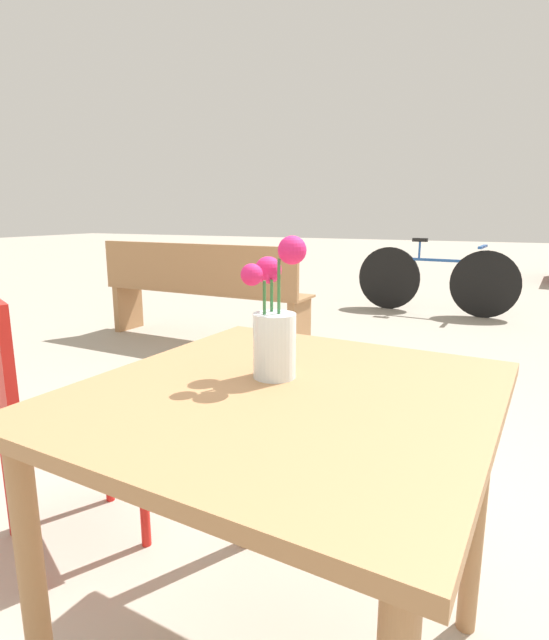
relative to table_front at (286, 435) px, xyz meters
name	(u,v)px	position (x,y,z in m)	size (l,w,h in m)	color
table_front	(286,435)	(0.00, 0.00, 0.00)	(0.90, 0.95, 0.74)	#9E7047
flower_vase	(274,330)	(-0.05, 0.06, 0.21)	(0.13, 0.13, 0.31)	silver
cafe_chair	(41,408)	(-0.89, 0.12, -0.13)	(0.54, 0.54, 0.87)	red
bench_near	(200,287)	(-1.94, 2.66, -0.16)	(1.94, 0.47, 0.85)	#9E7047
bicycle	(435,280)	(-0.26, 4.82, -0.26)	(1.75, 0.44, 0.82)	black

